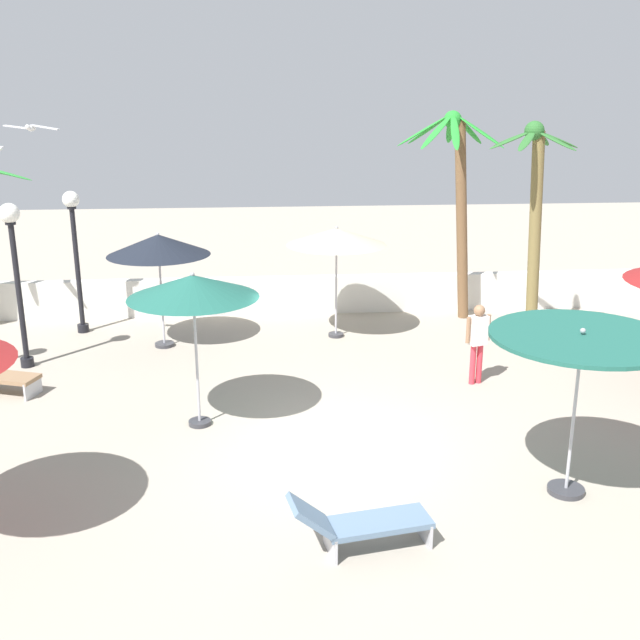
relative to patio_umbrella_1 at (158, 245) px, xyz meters
name	(u,v)px	position (x,y,z in m)	size (l,w,h in m)	color
ground_plane	(334,448)	(3.47, -5.64, -2.42)	(56.00, 56.00, 0.00)	#9E9384
boundary_wall	(304,295)	(3.47, 2.54, -1.92)	(25.20, 0.30, 1.01)	silver
patio_umbrella_1	(158,245)	(0.00, 0.00, 0.00)	(2.36, 2.36, 2.72)	#333338
patio_umbrella_2	(193,287)	(1.14, -4.49, 0.14)	(2.27, 2.27, 2.83)	#333338
patio_umbrella_3	(581,347)	(6.79, -7.37, -0.11)	(2.60, 2.60, 2.59)	#333338
patio_umbrella_5	(337,237)	(4.13, 0.40, 0.06)	(2.40, 2.40, 2.74)	#333338
palm_tree_0	(458,188)	(7.38, 1.76, 1.01)	(2.74, 2.73, 5.34)	brown
palm_tree_2	(534,211)	(8.48, -0.71, 0.78)	(2.10, 1.80, 5.18)	brown
lamp_post_1	(15,259)	(-2.84, -1.14, -0.02)	(0.42, 0.42, 3.58)	black
lamp_post_3	(75,242)	(-2.16, 1.28, -0.13)	(0.40, 0.40, 3.52)	black
lounge_chair_0	(360,523)	(3.51, -8.56, -2.03)	(1.95, 0.88, 0.84)	#B7B7BC
guest_0	(478,336)	(6.67, -2.93, -1.40)	(0.54, 0.34, 1.68)	#D8333F
seagull_1	(31,128)	(-2.20, -1.21, 2.66)	(1.11, 0.39, 0.14)	white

